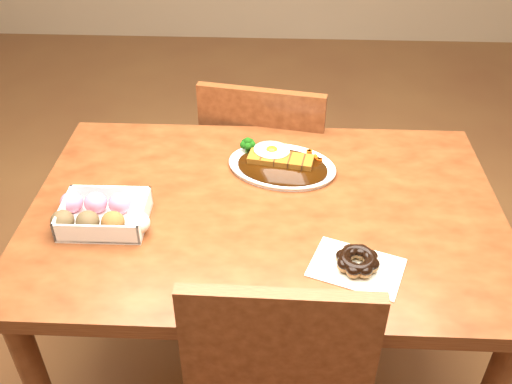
{
  "coord_description": "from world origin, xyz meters",
  "views": [
    {
      "loc": [
        0.03,
        -1.14,
        1.65
      ],
      "look_at": [
        -0.02,
        -0.02,
        0.81
      ],
      "focal_mm": 40.0,
      "sensor_mm": 36.0,
      "label": 1
    }
  ],
  "objects_px": {
    "chair_far": "(268,173)",
    "pon_de_ring": "(357,261)",
    "donut_box": "(102,214)",
    "katsu_curry_plate": "(280,163)",
    "table": "(265,235)"
  },
  "relations": [
    {
      "from": "chair_far",
      "to": "pon_de_ring",
      "type": "xyz_separation_m",
      "value": [
        0.22,
        -0.75,
        0.29
      ]
    },
    {
      "from": "pon_de_ring",
      "to": "donut_box",
      "type": "bearing_deg",
      "value": 167.98
    },
    {
      "from": "table",
      "to": "donut_box",
      "type": "bearing_deg",
      "value": -167.91
    },
    {
      "from": "chair_far",
      "to": "donut_box",
      "type": "bearing_deg",
      "value": 67.97
    },
    {
      "from": "chair_far",
      "to": "katsu_curry_plate",
      "type": "distance_m",
      "value": 0.46
    },
    {
      "from": "katsu_curry_plate",
      "to": "donut_box",
      "type": "distance_m",
      "value": 0.5
    },
    {
      "from": "table",
      "to": "chair_far",
      "type": "xyz_separation_m",
      "value": [
        -0.01,
        0.54,
        -0.17
      ]
    },
    {
      "from": "table",
      "to": "katsu_curry_plate",
      "type": "xyz_separation_m",
      "value": [
        0.04,
        0.18,
        0.11
      ]
    },
    {
      "from": "table",
      "to": "pon_de_ring",
      "type": "height_order",
      "value": "pon_de_ring"
    },
    {
      "from": "donut_box",
      "to": "pon_de_ring",
      "type": "xyz_separation_m",
      "value": [
        0.61,
        -0.13,
        -0.01
      ]
    },
    {
      "from": "donut_box",
      "to": "katsu_curry_plate",
      "type": "bearing_deg",
      "value": 31.2
    },
    {
      "from": "chair_far",
      "to": "table",
      "type": "bearing_deg",
      "value": 100.73
    },
    {
      "from": "chair_far",
      "to": "pon_de_ring",
      "type": "relative_size",
      "value": 3.69
    },
    {
      "from": "table",
      "to": "katsu_curry_plate",
      "type": "distance_m",
      "value": 0.21
    },
    {
      "from": "chair_far",
      "to": "pon_de_ring",
      "type": "height_order",
      "value": "chair_far"
    }
  ]
}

